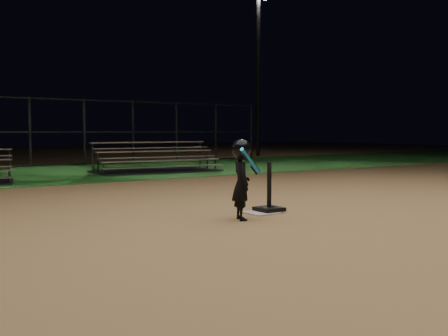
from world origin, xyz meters
TOP-DOWN VIEW (x-y plane):
  - ground at (0.00, 0.00)m, footprint 80.00×80.00m
  - grass_strip at (0.00, 10.00)m, footprint 60.00×8.00m
  - home_plate at (0.00, 0.00)m, footprint 0.45×0.45m
  - batting_tee at (0.17, 0.01)m, footprint 0.38×0.38m
  - child_batter at (-0.61, -0.30)m, footprint 0.50×0.50m
  - bleacher_right at (2.59, 8.37)m, footprint 3.99×2.19m
  - backstop_fence at (0.00, 13.00)m, footprint 20.08×0.08m
  - light_pole_right at (12.00, 14.94)m, footprint 0.90×0.53m

SIDE VIEW (x-z plane):
  - ground at x=0.00m, z-range 0.00..0.00m
  - grass_strip at x=0.00m, z-range 0.00..0.01m
  - home_plate at x=0.00m, z-range 0.00..0.02m
  - batting_tee at x=0.17m, z-range -0.22..0.54m
  - bleacher_right at x=2.59m, z-range -0.28..0.67m
  - child_batter at x=-0.61m, z-range 0.04..1.20m
  - backstop_fence at x=0.00m, z-range 0.00..2.50m
  - light_pole_right at x=12.00m, z-range 0.80..9.10m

